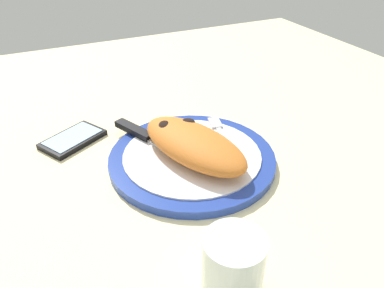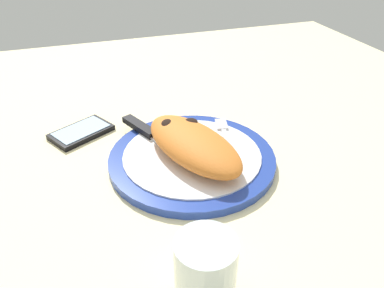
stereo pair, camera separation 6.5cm
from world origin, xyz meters
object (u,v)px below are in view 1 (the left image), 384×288
Objects in this scene: fork at (220,133)px; knife at (146,136)px; water_glass at (233,269)px; calzone at (195,143)px; plate at (192,158)px; smartphone at (73,139)px.

fork is 14.10cm from knife.
calzone is at bearing -16.11° from water_glass.
water_glass reaches higher than knife.
knife is (4.50, 13.36, 0.28)cm from fork.
fork is (3.72, -7.73, 1.14)cm from plate.
calzone is 24.89cm from smartphone.
knife reaches higher than smartphone.
plate is 1.94× the size of fork.
knife reaches higher than fork.
plate is 3.56× the size of water_glass.
plate is 1.20× the size of calzone.
smartphone is 1.63× the size of water_glass.
water_glass reaches higher than calzone.
knife is 1.62× the size of smartphone.
calzone is 1.83× the size of smartphone.
water_glass reaches higher than fork.
plate is at bearing 115.73° from fork.
fork is 1.13× the size of smartphone.
calzone is at bearing -146.05° from knife.
knife reaches higher than plate.
plate is 8.65cm from fork.
knife is 33.93cm from water_glass.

